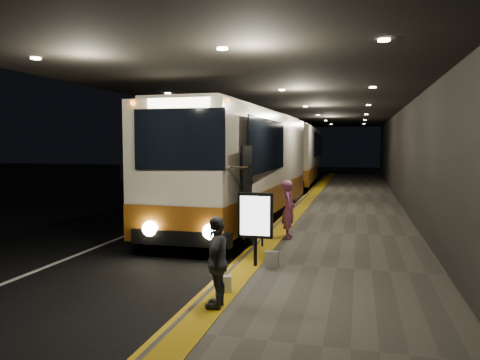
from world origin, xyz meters
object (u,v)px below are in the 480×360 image
Objects in this scene: bag_polka at (272,259)px; bag_plain at (224,285)px; passenger_boarding at (289,209)px; coach_main at (242,170)px; info_sign at (255,217)px; passenger_waiting_grey at (217,262)px; coach_second at (296,158)px; stanchion_post at (262,226)px.

bag_polka is 2.03m from bag_plain.
passenger_boarding is 5.30× the size of bag_plain.
coach_main is 7.05m from info_sign.
passenger_waiting_grey is at bearing -82.26° from bag_plain.
passenger_waiting_grey is (1.93, -9.42, -0.98)m from coach_main.
coach_second is 25.23m from passenger_waiting_grey.
bag_plain is 0.19× the size of info_sign.
stanchion_post is (-0.21, 4.68, -0.22)m from passenger_waiting_grey.
stanchion_post is at bearing 96.27° from info_sign.
info_sign is at bearing 175.65° from passenger_waiting_grey.
info_sign is 1.49× the size of stanchion_post.
coach_second is (-0.08, 15.71, 0.00)m from coach_main.
passenger_boarding is at bearing -55.19° from coach_main.
info_sign is (2.06, -22.44, -0.64)m from coach_second.
coach_second is 19.32m from passenger_boarding.
passenger_boarding is 5.97m from passenger_waiting_grey.
coach_second reaches higher than stanchion_post.
passenger_boarding is 1.02× the size of info_sign.
bag_plain is (-0.40, -5.22, -0.67)m from passenger_boarding.
passenger_boarding is at bearing 68.58° from stanchion_post.
coach_main is at bearing 101.90° from bag_plain.
info_sign is at bearing -71.68° from coach_main.
info_sign is (-0.37, -0.02, 0.92)m from bag_polka.
bag_plain is (-0.51, -1.97, -0.02)m from bag_polka.
passenger_boarding is 1.09× the size of passenger_waiting_grey.
info_sign is at bearing -86.53° from coach_second.
coach_main reaches higher than bag_plain.
stanchion_post is (-0.62, 1.97, 0.37)m from bag_polka.
coach_main reaches higher than info_sign.
coach_second is 8.27× the size of passenger_waiting_grey.
bag_polka is 0.99m from info_sign.
passenger_boarding is at bearing 85.63° from bag_plain.
coach_main is at bearing -91.45° from coach_second.
bag_polka is (0.41, 2.71, -0.58)m from passenger_waiting_grey.
passenger_waiting_grey is at bearing -98.67° from bag_polka.
coach_main is 9.67m from passenger_waiting_grey.
passenger_boarding reaches higher than passenger_waiting_grey.
bag_plain is 3.96m from stanchion_post.
bag_polka is at bearing 167.90° from passenger_waiting_grey.
bag_plain is at bearing -104.65° from bag_polka.
passenger_waiting_grey is 4.88× the size of bag_plain.
coach_second is 40.32× the size of bag_plain.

